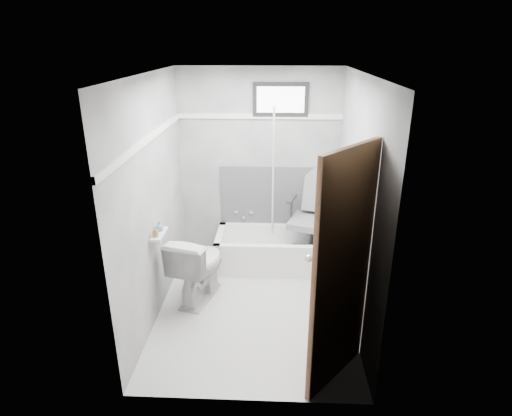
# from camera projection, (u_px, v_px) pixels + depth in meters

# --- Properties ---
(floor) EXTENTS (2.60, 2.60, 0.00)m
(floor) POSITION_uv_depth(u_px,v_px,m) (255.00, 306.00, 4.62)
(floor) COLOR silver
(floor) RESTS_ON ground
(ceiling) EXTENTS (2.60, 2.60, 0.00)m
(ceiling) POSITION_uv_depth(u_px,v_px,m) (254.00, 74.00, 3.74)
(ceiling) COLOR silver
(ceiling) RESTS_ON floor
(wall_back) EXTENTS (2.00, 0.02, 2.40)m
(wall_back) POSITION_uv_depth(u_px,v_px,m) (259.00, 166.00, 5.38)
(wall_back) COLOR slate
(wall_back) RESTS_ON floor
(wall_front) EXTENTS (2.00, 0.02, 2.40)m
(wall_front) POSITION_uv_depth(u_px,v_px,m) (245.00, 268.00, 2.97)
(wall_front) COLOR slate
(wall_front) RESTS_ON floor
(wall_left) EXTENTS (0.02, 2.60, 2.40)m
(wall_left) POSITION_uv_depth(u_px,v_px,m) (153.00, 200.00, 4.22)
(wall_left) COLOR slate
(wall_left) RESTS_ON floor
(wall_right) EXTENTS (0.02, 2.60, 2.40)m
(wall_right) POSITION_uv_depth(u_px,v_px,m) (357.00, 204.00, 4.13)
(wall_right) COLOR slate
(wall_right) RESTS_ON floor
(bathtub) EXTENTS (1.50, 0.70, 0.42)m
(bathtub) POSITION_uv_depth(u_px,v_px,m) (276.00, 250.00, 5.39)
(bathtub) COLOR white
(bathtub) RESTS_ON floor
(office_chair) EXTENTS (0.78, 0.78, 1.08)m
(office_chair) POSITION_uv_depth(u_px,v_px,m) (313.00, 216.00, 5.25)
(office_chair) COLOR slate
(office_chair) RESTS_ON bathtub
(toilet) EXTENTS (0.63, 0.87, 0.77)m
(toilet) POSITION_uv_depth(u_px,v_px,m) (198.00, 266.00, 4.64)
(toilet) COLOR silver
(toilet) RESTS_ON floor
(door) EXTENTS (0.78, 0.78, 2.00)m
(door) POSITION_uv_depth(u_px,v_px,m) (384.00, 295.00, 3.02)
(door) COLOR brown
(door) RESTS_ON floor
(window) EXTENTS (0.66, 0.04, 0.40)m
(window) POSITION_uv_depth(u_px,v_px,m) (281.00, 99.00, 5.06)
(window) COLOR black
(window) RESTS_ON wall_back
(backerboard) EXTENTS (1.50, 0.02, 0.78)m
(backerboard) POSITION_uv_depth(u_px,v_px,m) (279.00, 196.00, 5.51)
(backerboard) COLOR #4C4C4F
(backerboard) RESTS_ON wall_back
(trim_back) EXTENTS (2.00, 0.02, 0.06)m
(trim_back) POSITION_uv_depth(u_px,v_px,m) (259.00, 116.00, 5.15)
(trim_back) COLOR white
(trim_back) RESTS_ON wall_back
(trim_left) EXTENTS (0.02, 2.60, 0.06)m
(trim_left) POSITION_uv_depth(u_px,v_px,m) (149.00, 138.00, 3.99)
(trim_left) COLOR white
(trim_left) RESTS_ON wall_left
(pole) EXTENTS (0.02, 0.41, 1.92)m
(pole) POSITION_uv_depth(u_px,v_px,m) (273.00, 183.00, 5.21)
(pole) COLOR silver
(pole) RESTS_ON bathtub
(shelf) EXTENTS (0.10, 0.32, 0.02)m
(shelf) POSITION_uv_depth(u_px,v_px,m) (159.00, 234.00, 4.20)
(shelf) COLOR silver
(shelf) RESTS_ON wall_left
(soap_bottle_a) EXTENTS (0.05, 0.05, 0.10)m
(soap_bottle_a) POSITION_uv_depth(u_px,v_px,m) (156.00, 231.00, 4.10)
(soap_bottle_a) COLOR olive
(soap_bottle_a) RESTS_ON shelf
(soap_bottle_b) EXTENTS (0.10, 0.10, 0.10)m
(soap_bottle_b) POSITION_uv_depth(u_px,v_px,m) (159.00, 226.00, 4.23)
(soap_bottle_b) COLOR teal
(soap_bottle_b) RESTS_ON shelf
(faucet) EXTENTS (0.26, 0.10, 0.16)m
(faucet) POSITION_uv_depth(u_px,v_px,m) (244.00, 214.00, 5.60)
(faucet) COLOR silver
(faucet) RESTS_ON wall_back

